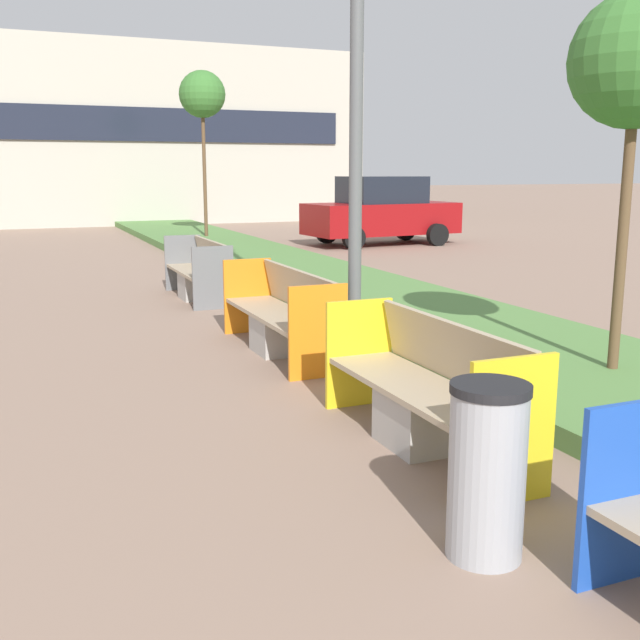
{
  "coord_description": "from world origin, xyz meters",
  "views": [
    {
      "loc": [
        -1.85,
        2.45,
        2.04
      ],
      "look_at": [
        0.9,
        9.05,
        0.6
      ],
      "focal_mm": 42.0,
      "sensor_mm": 36.0,
      "label": 1
    }
  ],
  "objects_px": {
    "bench_yellow_frame": "(426,398)",
    "parked_car_distant": "(382,211)",
    "litter_bin": "(487,471)",
    "sapling_tree_near": "(637,63)",
    "sapling_tree_far": "(202,96)",
    "bench_grey_frame": "(199,276)",
    "bench_orange_frame": "(282,320)"
  },
  "relations": [
    {
      "from": "sapling_tree_far",
      "to": "parked_car_distant",
      "type": "relative_size",
      "value": 1.09
    },
    {
      "from": "sapling_tree_near",
      "to": "sapling_tree_far",
      "type": "height_order",
      "value": "sapling_tree_far"
    },
    {
      "from": "bench_yellow_frame",
      "to": "bench_orange_frame",
      "type": "relative_size",
      "value": 0.93
    },
    {
      "from": "sapling_tree_far",
      "to": "bench_yellow_frame",
      "type": "bearing_deg",
      "value": -98.52
    },
    {
      "from": "bench_yellow_frame",
      "to": "litter_bin",
      "type": "distance_m",
      "value": 1.65
    },
    {
      "from": "bench_yellow_frame",
      "to": "litter_bin",
      "type": "relative_size",
      "value": 2.3
    },
    {
      "from": "parked_car_distant",
      "to": "bench_orange_frame",
      "type": "bearing_deg",
      "value": -127.42
    },
    {
      "from": "bench_yellow_frame",
      "to": "bench_orange_frame",
      "type": "bearing_deg",
      "value": 89.96
    },
    {
      "from": "bench_orange_frame",
      "to": "bench_grey_frame",
      "type": "xyz_separation_m",
      "value": [
        -0.0,
        3.9,
        -0.01
      ]
    },
    {
      "from": "bench_yellow_frame",
      "to": "parked_car_distant",
      "type": "height_order",
      "value": "parked_car_distant"
    },
    {
      "from": "bench_yellow_frame",
      "to": "bench_grey_frame",
      "type": "distance_m",
      "value": 7.08
    },
    {
      "from": "bench_orange_frame",
      "to": "sapling_tree_near",
      "type": "distance_m",
      "value": 4.36
    },
    {
      "from": "bench_grey_frame",
      "to": "sapling_tree_far",
      "type": "xyz_separation_m",
      "value": [
        2.45,
        9.28,
        3.67
      ]
    },
    {
      "from": "bench_yellow_frame",
      "to": "sapling_tree_far",
      "type": "height_order",
      "value": "sapling_tree_far"
    },
    {
      "from": "bench_grey_frame",
      "to": "sapling_tree_near",
      "type": "xyz_separation_m",
      "value": [
        2.45,
        -6.41,
        2.59
      ]
    },
    {
      "from": "bench_orange_frame",
      "to": "sapling_tree_far",
      "type": "xyz_separation_m",
      "value": [
        2.45,
        13.18,
        3.66
      ]
    },
    {
      "from": "bench_yellow_frame",
      "to": "sapling_tree_far",
      "type": "distance_m",
      "value": 16.94
    },
    {
      "from": "litter_bin",
      "to": "bench_grey_frame",
      "type": "bearing_deg",
      "value": 86.34
    },
    {
      "from": "bench_yellow_frame",
      "to": "parked_car_distant",
      "type": "relative_size",
      "value": 0.51
    },
    {
      "from": "bench_grey_frame",
      "to": "sapling_tree_far",
      "type": "bearing_deg",
      "value": 75.2
    },
    {
      "from": "bench_grey_frame",
      "to": "sapling_tree_near",
      "type": "distance_m",
      "value": 7.33
    },
    {
      "from": "litter_bin",
      "to": "sapling_tree_near",
      "type": "xyz_separation_m",
      "value": [
        3.0,
        2.22,
        2.48
      ]
    },
    {
      "from": "litter_bin",
      "to": "parked_car_distant",
      "type": "relative_size",
      "value": 0.22
    },
    {
      "from": "bench_orange_frame",
      "to": "litter_bin",
      "type": "relative_size",
      "value": 2.47
    },
    {
      "from": "litter_bin",
      "to": "parked_car_distant",
      "type": "xyz_separation_m",
      "value": [
        7.32,
        15.43,
        0.43
      ]
    },
    {
      "from": "bench_grey_frame",
      "to": "parked_car_distant",
      "type": "relative_size",
      "value": 0.48
    },
    {
      "from": "bench_yellow_frame",
      "to": "bench_grey_frame",
      "type": "bearing_deg",
      "value": 90.01
    },
    {
      "from": "bench_yellow_frame",
      "to": "sapling_tree_near",
      "type": "height_order",
      "value": "sapling_tree_near"
    },
    {
      "from": "bench_orange_frame",
      "to": "bench_grey_frame",
      "type": "bearing_deg",
      "value": 90.05
    },
    {
      "from": "litter_bin",
      "to": "parked_car_distant",
      "type": "distance_m",
      "value": 17.09
    },
    {
      "from": "sapling_tree_far",
      "to": "parked_car_distant",
      "type": "height_order",
      "value": "sapling_tree_far"
    },
    {
      "from": "litter_bin",
      "to": "bench_yellow_frame",
      "type": "bearing_deg",
      "value": 70.4
    }
  ]
}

